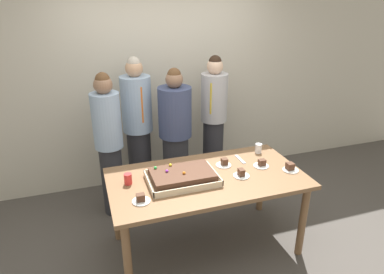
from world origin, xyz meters
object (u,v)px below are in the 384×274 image
object	(u,v)px
plated_slice_near_left	(241,174)
cake_server_utensil	(240,159)
plated_slice_near_right	(290,168)
person_far_right_suit	(138,128)
drink_cup_nearest	(128,179)
plated_slice_far_right	(224,163)
person_striped_tie_right	(214,121)
drink_cup_middle	(258,148)
plated_slice_center_front	(141,199)
party_table	(207,185)
plated_slice_far_left	(261,164)
sheet_cake	(182,177)
person_serving_front	(109,144)
person_green_shirt_behind	(175,136)

from	to	relation	value
plated_slice_near_left	cake_server_utensil	world-z (taller)	plated_slice_near_left
plated_slice_near_right	person_far_right_suit	xyz separation A→B (m)	(-1.22, 1.33, 0.07)
drink_cup_nearest	plated_slice_near_left	bearing A→B (deg)	-10.88
person_far_right_suit	plated_slice_far_right	bearing A→B (deg)	23.80
drink_cup_nearest	person_striped_tie_right	xyz separation A→B (m)	(1.22, 1.03, 0.04)
plated_slice_near_left	drink_cup_middle	world-z (taller)	drink_cup_middle
plated_slice_center_front	plated_slice_far_right	bearing A→B (deg)	22.60
plated_slice_center_front	drink_cup_middle	xyz separation A→B (m)	(1.35, 0.53, 0.03)
party_table	plated_slice_far_left	bearing A→B (deg)	2.17
person_far_right_suit	sheet_cake	bearing A→B (deg)	-0.02
cake_server_utensil	party_table	bearing A→B (deg)	-153.65
party_table	drink_cup_middle	bearing A→B (deg)	23.88
sheet_cake	plated_slice_far_right	world-z (taller)	sheet_cake
plated_slice_far_left	drink_cup_nearest	distance (m)	1.29
plated_slice_far_right	drink_cup_middle	size ratio (longest dim) A/B	1.50
plated_slice_near_right	person_serving_front	xyz separation A→B (m)	(-1.59, 1.03, 0.04)
plated_slice_center_front	sheet_cake	bearing A→B (deg)	26.56
drink_cup_nearest	person_far_right_suit	distance (m)	1.13
plated_slice_center_front	person_serving_front	xyz separation A→B (m)	(-0.14, 1.11, 0.04)
plated_slice_far_right	plated_slice_near_left	bearing A→B (deg)	-75.14
plated_slice_near_left	person_striped_tie_right	xyz separation A→B (m)	(0.21, 1.22, 0.07)
plated_slice_far_right	person_green_shirt_behind	size ratio (longest dim) A/B	0.09
plated_slice_center_front	person_green_shirt_behind	bearing A→B (deg)	61.88
drink_cup_middle	person_far_right_suit	xyz separation A→B (m)	(-1.12, 0.88, 0.05)
person_serving_front	cake_server_utensil	bearing A→B (deg)	30.04
drink_cup_nearest	person_striped_tie_right	size ratio (longest dim) A/B	0.06
sheet_cake	drink_cup_nearest	world-z (taller)	sheet_cake
person_far_right_suit	plated_slice_near_right	bearing A→B (deg)	33.92
plated_slice_far_left	cake_server_utensil	world-z (taller)	plated_slice_far_left
party_table	sheet_cake	size ratio (longest dim) A/B	2.90
drink_cup_nearest	person_serving_front	world-z (taller)	person_serving_front
person_serving_front	drink_cup_nearest	bearing A→B (deg)	-25.40
plated_slice_far_right	plated_slice_center_front	distance (m)	0.96
party_table	plated_slice_near_right	size ratio (longest dim) A/B	12.02
party_table	person_far_right_suit	distance (m)	1.28
person_serving_front	person_green_shirt_behind	bearing A→B (deg)	62.01
person_striped_tie_right	person_far_right_suit	size ratio (longest dim) A/B	0.99
plated_slice_near_left	party_table	bearing A→B (deg)	162.39
cake_server_utensil	person_green_shirt_behind	bearing A→B (deg)	123.78
sheet_cake	party_table	bearing A→B (deg)	2.51
plated_slice_center_front	cake_server_utensil	bearing A→B (deg)	21.69
plated_slice_far_left	drink_cup_middle	size ratio (longest dim) A/B	1.50
plated_slice_near_left	drink_cup_nearest	size ratio (longest dim) A/B	1.50
drink_cup_middle	cake_server_utensil	xyz separation A→B (m)	(-0.26, -0.09, -0.05)
person_far_right_suit	plated_slice_far_left	bearing A→B (deg)	31.93
party_table	plated_slice_near_right	world-z (taller)	plated_slice_near_right
plated_slice_far_left	person_serving_front	bearing A→B (deg)	147.52
plated_slice_center_front	drink_cup_middle	world-z (taller)	drink_cup_middle
sheet_cake	person_far_right_suit	size ratio (longest dim) A/B	0.36
plated_slice_near_left	plated_slice_far_left	distance (m)	0.30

